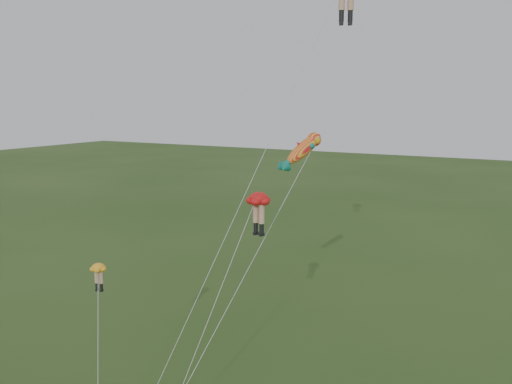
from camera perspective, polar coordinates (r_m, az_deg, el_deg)
The scene contains 3 objects.
legs_kite_red_mid at distance 27.89m, azimuth 0.05°, elevation -1.52°, with size 4.34×4.90×12.68m.
legs_kite_yellow at distance 32.33m, azimuth -15.49°, elevation -8.22°, with size 3.15×3.76×8.36m.
fish_kite at distance 33.49m, azimuth 4.72°, elevation 4.18°, with size 4.11×12.71×15.45m.
Camera 1 is at (17.23, -21.57, 17.23)m, focal length 40.00 mm.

